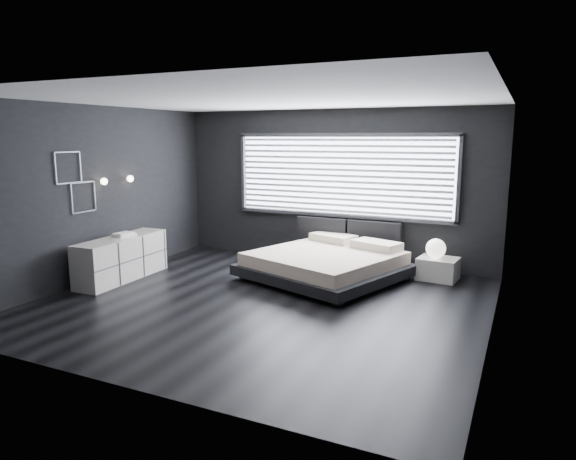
% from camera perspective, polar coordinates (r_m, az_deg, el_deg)
% --- Properties ---
extents(room, '(6.04, 6.00, 2.80)m').
position_cam_1_polar(room, '(7.01, -2.96, 2.90)').
color(room, black).
rests_on(room, ground).
extents(window, '(4.14, 0.09, 1.52)m').
position_cam_1_polar(window, '(9.37, 5.95, 6.02)').
color(window, white).
rests_on(window, ground).
extents(headboard, '(1.96, 0.16, 0.52)m').
position_cam_1_polar(headboard, '(9.40, 6.63, -0.37)').
color(headboard, black).
rests_on(headboard, ground).
extents(sconce_near, '(0.18, 0.11, 0.11)m').
position_cam_1_polar(sconce_near, '(8.75, -19.77, 5.10)').
color(sconce_near, silver).
rests_on(sconce_near, ground).
extents(sconce_far, '(0.18, 0.11, 0.11)m').
position_cam_1_polar(sconce_far, '(9.19, -17.14, 5.47)').
color(sconce_far, silver).
rests_on(sconce_far, ground).
extents(wall_art_upper, '(0.01, 0.48, 0.48)m').
position_cam_1_polar(wall_art_upper, '(8.39, -23.22, 6.39)').
color(wall_art_upper, '#47474C').
rests_on(wall_art_upper, ground).
extents(wall_art_lower, '(0.01, 0.48, 0.48)m').
position_cam_1_polar(wall_art_lower, '(8.60, -21.76, 3.42)').
color(wall_art_lower, '#47474C').
rests_on(wall_art_lower, ground).
extents(bed, '(2.81, 2.75, 0.58)m').
position_cam_1_polar(bed, '(8.44, 4.27, -3.65)').
color(bed, black).
rests_on(bed, ground).
extents(nightstand, '(0.66, 0.57, 0.36)m').
position_cam_1_polar(nightstand, '(8.76, 16.32, -4.14)').
color(nightstand, silver).
rests_on(nightstand, ground).
extents(orb_lamp, '(0.32, 0.32, 0.32)m').
position_cam_1_polar(orb_lamp, '(8.66, 16.10, -1.99)').
color(orb_lamp, white).
rests_on(orb_lamp, nightstand).
extents(dresser, '(0.57, 1.77, 0.70)m').
position_cam_1_polar(dresser, '(8.81, -17.97, -3.00)').
color(dresser, silver).
rests_on(dresser, ground).
extents(book_stack, '(0.30, 0.36, 0.07)m').
position_cam_1_polar(book_stack, '(8.79, -17.75, -0.48)').
color(book_stack, white).
rests_on(book_stack, dresser).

